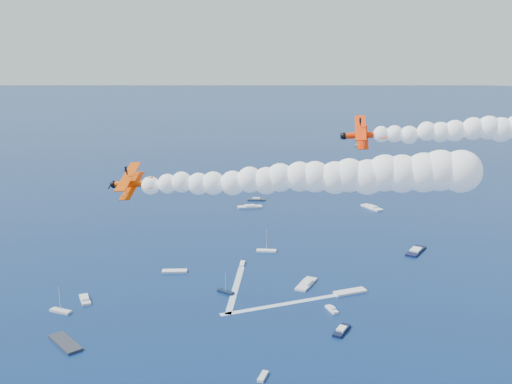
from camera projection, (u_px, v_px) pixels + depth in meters
The scene contains 5 objects.
biplane_lead at pixel (364, 135), 110.75m from camera, with size 8.28×9.29×5.60m, color #FF3305, non-canonical shape.
biplane_trail at pixel (133, 184), 97.57m from camera, with size 7.56×8.48×5.11m, color #DE4704, non-canonical shape.
smoke_trail_trail at pixel (298, 178), 92.61m from camera, with size 50.02×22.58×10.14m, color white, non-canonical shape.
spectator_boats at pixel (334, 283), 200.13m from camera, with size 224.49×178.15×0.70m.
boat_wakes at pixel (283, 338), 164.73m from camera, with size 225.97×86.70×0.04m.
Camera 1 is at (63.00, -65.56, 79.00)m, focal length 42.92 mm.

